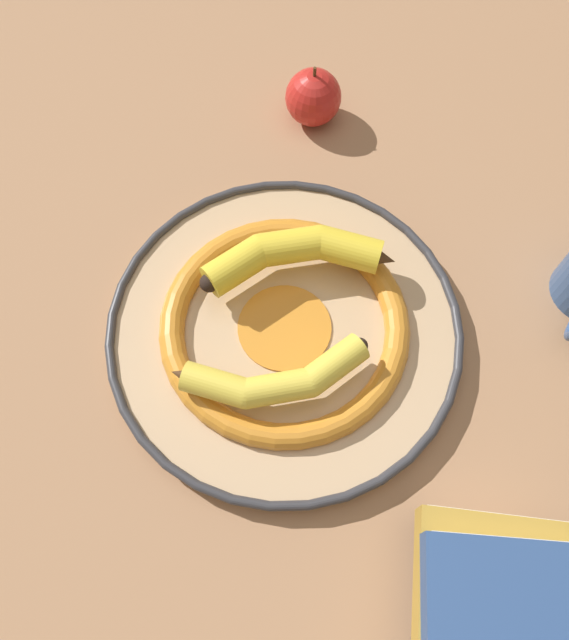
% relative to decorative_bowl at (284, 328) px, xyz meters
% --- Properties ---
extents(ground_plane, '(2.80, 2.80, 0.00)m').
position_rel_decorative_bowl_xyz_m(ground_plane, '(-0.04, -0.02, -0.02)').
color(ground_plane, '#A87A56').
extents(decorative_bowl, '(0.39, 0.39, 0.04)m').
position_rel_decorative_bowl_xyz_m(decorative_bowl, '(0.00, 0.00, 0.00)').
color(decorative_bowl, tan).
rests_on(decorative_bowl, ground_plane).
extents(banana_a, '(0.19, 0.14, 0.04)m').
position_rel_decorative_bowl_xyz_m(banana_a, '(-0.02, 0.07, 0.04)').
color(banana_a, yellow).
rests_on(banana_a, decorative_bowl).
extents(banana_b, '(0.17, 0.13, 0.03)m').
position_rel_decorative_bowl_xyz_m(banana_b, '(0.02, -0.07, 0.04)').
color(banana_b, yellow).
rests_on(banana_b, decorative_bowl).
extents(apple, '(0.07, 0.07, 0.08)m').
position_rel_decorative_bowl_xyz_m(apple, '(-0.11, 0.30, 0.02)').
color(apple, red).
rests_on(apple, ground_plane).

